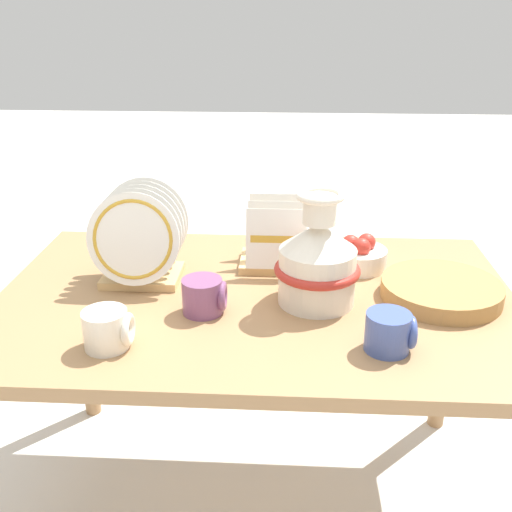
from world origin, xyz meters
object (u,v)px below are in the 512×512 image
Objects in this scene: mug_cream_glaze at (108,329)px; mug_plum_glaze at (204,296)px; dish_rack_round_plates at (139,242)px; ceramic_vase at (318,260)px; fruit_bowl at (358,255)px; dish_rack_square_plates at (276,248)px; mug_cobalt_glaze at (390,332)px; wicker_charger_stack at (441,290)px.

mug_cream_glaze is 0.26m from mug_plum_glaze.
dish_rack_round_plates is 2.43× the size of mug_cream_glaze.
fruit_bowl is (0.13, 0.22, -0.08)m from ceramic_vase.
dish_rack_square_plates reaches higher than mug_cobalt_glaze.
mug_cream_glaze is 0.62m from mug_cobalt_glaze.
mug_cobalt_glaze is at bearing -123.35° from wicker_charger_stack.
mug_cream_glaze is (-0.46, -0.24, -0.07)m from ceramic_vase.
mug_plum_glaze reaches higher than wicker_charger_stack.
dish_rack_square_plates is 1.91× the size of mug_plum_glaze.
mug_cobalt_glaze is at bearing -55.56° from ceramic_vase.
mug_cobalt_glaze is at bearing -60.08° from dish_rack_square_plates.
ceramic_vase reaches higher than dish_rack_round_plates.
mug_plum_glaze is at bearing -143.72° from fruit_bowl.
mug_plum_glaze is 1.00× the size of mug_cobalt_glaze.
dish_rack_square_plates is 1.28× the size of fruit_bowl.
mug_cream_glaze is (0.01, -0.34, -0.07)m from dish_rack_round_plates.
wicker_charger_stack is 0.27m from fruit_bowl.
ceramic_vase reaches higher than fruit_bowl.
dish_rack_square_plates reaches higher than mug_cream_glaze.
ceramic_vase is 1.41× the size of dish_rack_square_plates.
fruit_bowl is (0.60, 0.12, -0.08)m from dish_rack_round_plates.
dish_rack_square_plates is (0.36, 0.13, -0.06)m from dish_rack_round_plates.
fruit_bowl reaches higher than wicker_charger_stack.
dish_rack_round_plates is at bearing 138.80° from mug_plum_glaze.
fruit_bowl is at bearing 38.36° from mug_cream_glaze.
mug_cobalt_glaze is (0.62, -0.32, -0.07)m from dish_rack_round_plates.
dish_rack_round_plates is 0.62m from fruit_bowl.
dish_rack_square_plates is at bearing 52.92° from mug_cream_glaze.
mug_cream_glaze is (-0.79, -0.28, 0.02)m from wicker_charger_stack.
dish_rack_square_plates is 0.24m from fruit_bowl.
mug_cobalt_glaze is (0.15, -0.22, -0.07)m from ceramic_vase.
mug_plum_glaze is at bearing -119.28° from dish_rack_square_plates.
wicker_charger_stack is 2.83× the size of mug_cobalt_glaze.
ceramic_vase is 0.29m from mug_plum_glaze.
mug_cream_glaze is 0.67× the size of fruit_bowl.
mug_cobalt_glaze reaches higher than wicker_charger_stack.
fruit_bowl is (0.24, -0.00, -0.02)m from dish_rack_square_plates.
dish_rack_round_plates is 0.86× the size of wicker_charger_stack.
dish_rack_round_plates is 0.39m from dish_rack_square_plates.
wicker_charger_stack is (0.79, -0.06, -0.09)m from dish_rack_round_plates.
wicker_charger_stack is at bearing 56.65° from mug_cobalt_glaze.
dish_rack_square_plates is at bearing 115.10° from ceramic_vase.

